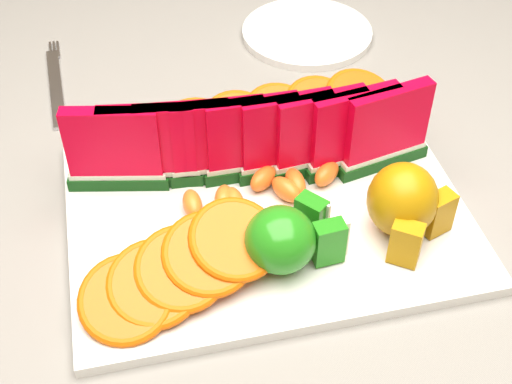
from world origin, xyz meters
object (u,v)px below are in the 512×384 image
at_px(side_plate, 307,33).
at_px(platter, 267,213).
at_px(apple_cluster, 287,238).
at_px(fork, 56,84).
at_px(pear_cluster, 405,203).

bearing_deg(side_plate, platter, -112.38).
distance_m(apple_cluster, fork, 0.42).
distance_m(side_plate, fork, 0.35).
relative_size(platter, pear_cluster, 4.08).
xyz_separation_m(platter, pear_cluster, (0.12, -0.06, 0.04)).
height_order(platter, apple_cluster, apple_cluster).
bearing_deg(platter, pear_cluster, -26.18).
xyz_separation_m(apple_cluster, pear_cluster, (0.12, 0.01, 0.01)).
distance_m(platter, fork, 0.35).
bearing_deg(platter, apple_cluster, -88.82).
bearing_deg(apple_cluster, fork, 120.08).
relative_size(apple_cluster, side_plate, 0.52).
distance_m(apple_cluster, pear_cluster, 0.12).
bearing_deg(pear_cluster, fork, 133.42).
relative_size(platter, fork, 2.05).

